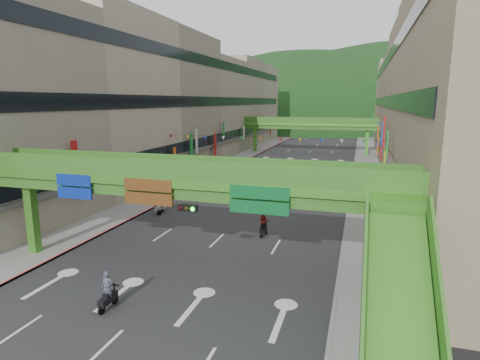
{
  "coord_description": "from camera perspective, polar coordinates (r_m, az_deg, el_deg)",
  "views": [
    {
      "loc": [
        9.92,
        -14.79,
        10.28
      ],
      "look_at": [
        0.0,
        18.0,
        3.5
      ],
      "focal_mm": 30.0,
      "sensor_mm": 36.0,
      "label": 1
    }
  ],
  "objects": [
    {
      "name": "pedestrian_red",
      "position": [
        24.75,
        21.26,
        -11.89
      ],
      "size": [
        0.99,
        0.84,
        1.79
      ],
      "primitive_type": "imported",
      "rotation": [
        0.0,
        0.0,
        -0.2
      ],
      "color": "red",
      "rests_on": "ground"
    },
    {
      "name": "bunting_string",
      "position": [
        46.08,
        4.35,
        5.78
      ],
      "size": [
        26.0,
        0.36,
        0.47
      ],
      "color": "black",
      "rests_on": "ground"
    },
    {
      "name": "scooter_rider_near",
      "position": [
        21.75,
        -18.32,
        -14.88
      ],
      "size": [
        0.61,
        1.6,
        2.0
      ],
      "color": "black",
      "rests_on": "ground"
    },
    {
      "name": "pedestrian_dark",
      "position": [
        48.16,
        16.36,
        -0.47
      ],
      "size": [
        1.17,
        0.87,
        1.85
      ],
      "primitive_type": "imported",
      "rotation": [
        0.0,
        0.0,
        -0.45
      ],
      "color": "black",
      "rests_on": "ground"
    },
    {
      "name": "building_row_left",
      "position": [
        70.92,
        -7.29,
        10.44
      ],
      "size": [
        12.8,
        95.0,
        19.0
      ],
      "color": "#9E937F",
      "rests_on": "ground"
    },
    {
      "name": "curb_left",
      "position": [
        68.29,
        0.47,
        2.61
      ],
      "size": [
        0.2,
        140.0,
        0.18
      ],
      "primitive_type": "cube",
      "color": "#CC5959",
      "rests_on": "ground"
    },
    {
      "name": "parked_scooter_row",
      "position": [
        45.85,
        15.05,
        -1.48
      ],
      "size": [
        1.6,
        9.35,
        1.08
      ],
      "color": "black",
      "rests_on": "ground"
    },
    {
      "name": "building_row_right",
      "position": [
        65.42,
        25.11,
        9.44
      ],
      "size": [
        12.8,
        95.0,
        19.0
      ],
      "color": "gray",
      "rests_on": "ground"
    },
    {
      "name": "car_yellow",
      "position": [
        62.72,
        7.19,
        2.34
      ],
      "size": [
        2.26,
        4.43,
        1.45
      ],
      "primitive_type": "imported",
      "rotation": [
        0.0,
        0.0,
        -0.13
      ],
      "color": "gold",
      "rests_on": "ground"
    },
    {
      "name": "car_silver",
      "position": [
        53.06,
        -0.64,
        0.83
      ],
      "size": [
        1.59,
        4.48,
        1.47
      ],
      "primitive_type": "imported",
      "rotation": [
        0.0,
        0.0,
        -0.01
      ],
      "color": "#94959B",
      "rests_on": "ground"
    },
    {
      "name": "overpass_near",
      "position": [
        22.65,
        -7.0,
        -1.83
      ],
      "size": [
        28.0,
        12.27,
        7.1
      ],
      "color": "#4C9E2D",
      "rests_on": "ground"
    },
    {
      "name": "hill_right",
      "position": [
        195.64,
        21.41,
        7.42
      ],
      "size": [
        208.0,
        176.0,
        128.0
      ],
      "primitive_type": "ellipsoid",
      "color": "#1C4419",
      "rests_on": "ground"
    },
    {
      "name": "sidewalk_right",
      "position": [
        65.59,
        17.57,
        1.72
      ],
      "size": [
        4.0,
        140.0,
        0.15
      ],
      "primitive_type": "cube",
      "color": "gray",
      "rests_on": "ground"
    },
    {
      "name": "curb_right",
      "position": [
        65.59,
        15.91,
        1.82
      ],
      "size": [
        0.2,
        140.0,
        0.18
      ],
      "primitive_type": "cube",
      "color": "gray",
      "rests_on": "ground"
    },
    {
      "name": "road_slab",
      "position": [
        66.34,
        8.03,
        2.18
      ],
      "size": [
        18.0,
        140.0,
        0.02
      ],
      "primitive_type": "cube",
      "color": "#28282B",
      "rests_on": "ground"
    },
    {
      "name": "ground",
      "position": [
        20.56,
        -15.58,
        -19.25
      ],
      "size": [
        320.0,
        320.0,
        0.0
      ],
      "primitive_type": "plane",
      "color": "black",
      "rests_on": "ground"
    },
    {
      "name": "scooter_rider_mid",
      "position": [
        31.17,
        3.37,
        -6.19
      ],
      "size": [
        0.84,
        1.6,
        1.91
      ],
      "color": "black",
      "rests_on": "ground"
    },
    {
      "name": "pedestrian_blue",
      "position": [
        45.25,
        16.41,
        -1.37
      ],
      "size": [
        0.78,
        0.55,
        1.59
      ],
      "primitive_type": "imported",
      "rotation": [
        0.0,
        0.0,
        3.05
      ],
      "color": "#31435B",
      "rests_on": "ground"
    },
    {
      "name": "scooter_rider_far",
      "position": [
        42.35,
        -0.82,
        -1.55
      ],
      "size": [
        0.8,
        1.6,
        1.88
      ],
      "color": "maroon",
      "rests_on": "ground"
    },
    {
      "name": "sidewalk_left",
      "position": [
        68.84,
        -1.05,
        2.67
      ],
      "size": [
        4.0,
        140.0,
        0.15
      ],
      "primitive_type": "cube",
      "color": "gray",
      "rests_on": "ground"
    },
    {
      "name": "scooter_rider_left",
      "position": [
        37.71,
        -11.27,
        -3.07
      ],
      "size": [
        1.17,
        1.57,
        2.21
      ],
      "color": "#94969D",
      "rests_on": "ground"
    },
    {
      "name": "hill_left",
      "position": [
        176.85,
        8.78,
        7.73
      ],
      "size": [
        168.0,
        140.0,
        112.0
      ],
      "primitive_type": "ellipsoid",
      "color": "#1C4419",
      "rests_on": "ground"
    },
    {
      "name": "overpass_far",
      "position": [
        80.55,
        9.81,
        7.56
      ],
      "size": [
        28.0,
        2.2,
        7.1
      ],
      "color": "#4C9E2D",
      "rests_on": "ground"
    }
  ]
}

